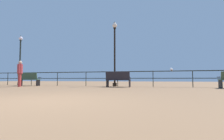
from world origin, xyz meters
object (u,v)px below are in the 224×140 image
object	(u,v)px
lamppost_left	(20,58)
person_by_bench	(20,72)
bench_near_left	(118,79)
lamppost_center	(115,49)
bench_far_left	(28,79)
seagull_on_rail	(172,69)

from	to	relation	value
lamppost_left	person_by_bench	xyz separation A→B (m)	(2.19, -2.21, -1.19)
bench_near_left	lamppost_left	world-z (taller)	lamppost_left
bench_near_left	lamppost_center	xyz separation A→B (m)	(-0.47, 1.06, 1.98)
bench_far_left	person_by_bench	distance (m)	1.29
lamppost_center	person_by_bench	world-z (taller)	lamppost_center
lamppost_left	person_by_bench	distance (m)	3.33
bench_near_left	lamppost_left	size ratio (longest dim) A/B	0.37
lamppost_left	lamppost_center	bearing A→B (deg)	0.00
person_by_bench	lamppost_center	bearing A→B (deg)	21.72
person_by_bench	lamppost_left	bearing A→B (deg)	134.67
lamppost_left	seagull_on_rail	bearing A→B (deg)	-0.82
lamppost_left	bench_near_left	bearing A→B (deg)	-7.36
lamppost_center	lamppost_left	bearing A→B (deg)	-180.00
bench_far_left	lamppost_center	world-z (taller)	lamppost_center
person_by_bench	seagull_on_rail	size ratio (longest dim) A/B	4.56
lamppost_center	seagull_on_rail	size ratio (longest dim) A/B	12.31
bench_far_left	seagull_on_rail	world-z (taller)	seagull_on_rail
person_by_bench	seagull_on_rail	xyz separation A→B (m)	(9.12, 2.05, 0.13)
bench_far_left	lamppost_left	world-z (taller)	lamppost_left
bench_far_left	seagull_on_rail	size ratio (longest dim) A/B	4.34
bench_far_left	bench_near_left	world-z (taller)	bench_near_left
person_by_bench	bench_far_left	bearing A→B (deg)	108.95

